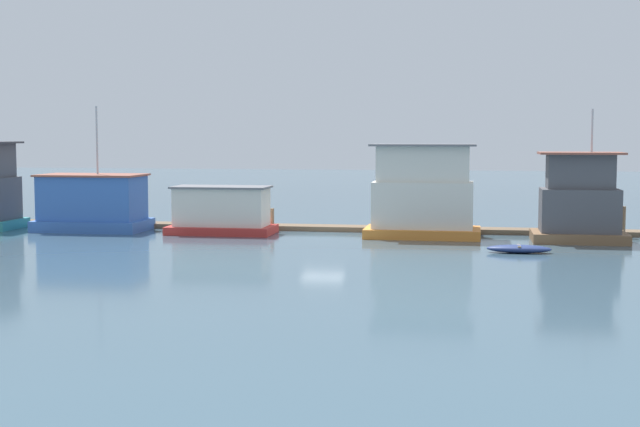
% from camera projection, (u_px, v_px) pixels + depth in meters
% --- Properties ---
extents(ground_plane, '(200.00, 200.00, 0.00)m').
position_uv_depth(ground_plane, '(323.00, 236.00, 52.44)').
color(ground_plane, '#385160').
extents(dock_walkway, '(59.60, 1.68, 0.30)m').
position_uv_depth(dock_walkway, '(331.00, 228.00, 55.31)').
color(dock_walkway, brown).
rests_on(dock_walkway, ground_plane).
extents(houseboat_blue, '(6.69, 3.91, 7.69)m').
position_uv_depth(houseboat_blue, '(93.00, 204.00, 55.14)').
color(houseboat_blue, '#3866B7').
rests_on(houseboat_blue, ground_plane).
extents(houseboat_red, '(6.30, 3.27, 2.86)m').
position_uv_depth(houseboat_red, '(222.00, 211.00, 53.45)').
color(houseboat_red, red).
rests_on(houseboat_red, ground_plane).
extents(houseboat_orange, '(6.63, 3.63, 5.40)m').
position_uv_depth(houseboat_orange, '(423.00, 195.00, 51.46)').
color(houseboat_orange, orange).
rests_on(houseboat_orange, ground_plane).
extents(houseboat_brown, '(5.13, 3.61, 7.35)m').
position_uv_depth(houseboat_brown, '(579.00, 203.00, 49.31)').
color(houseboat_brown, brown).
rests_on(houseboat_brown, ground_plane).
extents(dinghy_navy, '(3.22, 1.06, 0.41)m').
position_uv_depth(dinghy_navy, '(519.00, 249.00, 44.74)').
color(dinghy_navy, navy).
rests_on(dinghy_navy, ground_plane).
extents(mooring_post_near_left, '(0.26, 0.26, 1.82)m').
position_uv_depth(mooring_post_near_left, '(623.00, 222.00, 51.28)').
color(mooring_post_near_left, brown).
rests_on(mooring_post_near_left, ground_plane).
extents(mooring_post_centre, '(0.25, 0.25, 1.42)m').
position_uv_depth(mooring_post_centre, '(272.00, 220.00, 54.78)').
color(mooring_post_centre, '#846B4C').
rests_on(mooring_post_centre, ground_plane).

